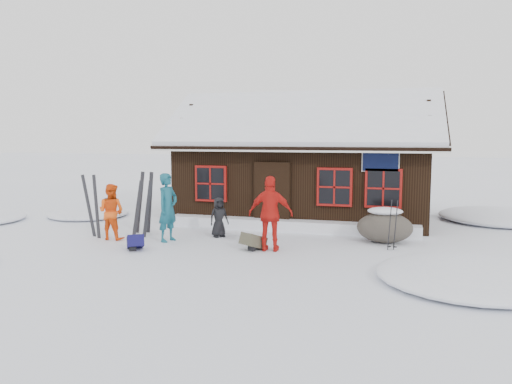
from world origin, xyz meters
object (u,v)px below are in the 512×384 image
skier_orange_left (111,212)px  backpack_olive (253,244)px  ski_poles (393,226)px  ski_pair_left (142,210)px  skier_teal (168,207)px  backpack_blue (135,244)px  boulder (385,226)px  skier_crouched (219,217)px  skier_orange_right (271,214)px

skier_orange_left → backpack_olive: size_ratio=2.75×
ski_poles → backpack_olive: 3.52m
skier_orange_left → ski_poles: skier_orange_left is taller
backpack_olive → ski_pair_left: bearing=-158.7°
skier_teal → backpack_blue: (-0.33, -1.19, -0.78)m
backpack_olive → backpack_blue: bearing=-132.4°
ski_pair_left → backpack_olive: size_ratio=2.96×
boulder → backpack_blue: bearing=-156.4°
ski_pair_left → skier_orange_left: bearing=-167.6°
skier_crouched → skier_orange_left: bearing=159.1°
skier_orange_right → backpack_blue: bearing=9.1°
boulder → backpack_olive: bearing=-150.4°
ski_poles → ski_pair_left: bearing=-177.2°
skier_orange_left → backpack_olive: (4.12, -0.16, -0.62)m
skier_teal → backpack_blue: size_ratio=3.52×
skier_orange_right → backpack_olive: 0.91m
skier_orange_right → skier_orange_left: bearing=-6.9°
ski_poles → backpack_blue: 6.47m
skier_crouched → ski_poles: size_ratio=0.86×
boulder → ski_poles: size_ratio=1.13×
skier_teal → ski_pair_left: skier_teal is taller
skier_orange_left → boulder: 7.47m
skier_teal → boulder: bearing=-61.4°
skier_teal → backpack_olive: bearing=-83.8°
skier_crouched → backpack_olive: (1.39, -1.30, -0.41)m
skier_teal → ski_pair_left: size_ratio=1.11×
skier_orange_left → backpack_blue: skier_orange_left is taller
skier_crouched → ski_poles: (4.75, -0.36, 0.05)m
skier_crouched → ski_pair_left: size_ratio=0.68×
skier_orange_right → backpack_blue: (-3.30, -0.82, -0.79)m
backpack_blue → skier_orange_right: bearing=-19.6°
boulder → skier_crouched: bearing=-173.7°
skier_orange_right → backpack_blue: 3.49m
skier_orange_left → skier_orange_right: 4.58m
boulder → backpack_blue: (-6.00, -2.62, -0.29)m
skier_crouched → backpack_olive: 1.94m
skier_teal → ski_poles: bearing=-70.0°
skier_orange_right → skier_crouched: bearing=-40.1°
skier_teal → ski_poles: 5.91m
ski_pair_left → backpack_olive: bearing=-29.9°
skier_crouched → ski_pair_left: 2.15m
ski_pair_left → ski_poles: 6.79m
skier_orange_left → ski_pair_left: ski_pair_left is taller
ski_pair_left → backpack_blue: bearing=-88.0°
skier_orange_left → backpack_olive: 4.17m
skier_teal → skier_orange_right: skier_orange_right is taller
skier_orange_left → skier_crouched: 2.97m
boulder → ski_pair_left: (-6.57, -1.19, 0.35)m
skier_crouched → boulder: size_ratio=0.77×
ski_pair_left → ski_poles: size_ratio=1.28×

